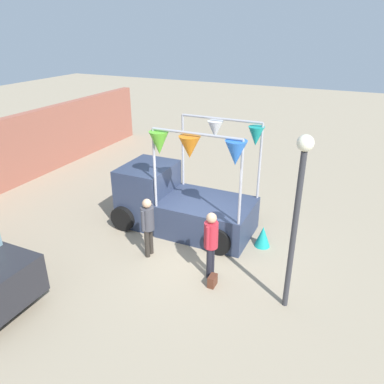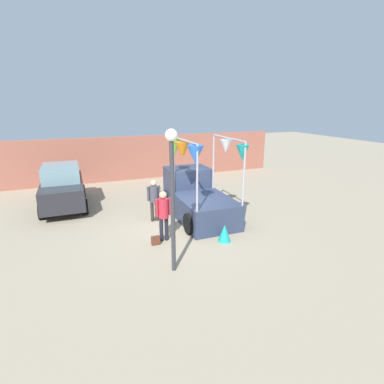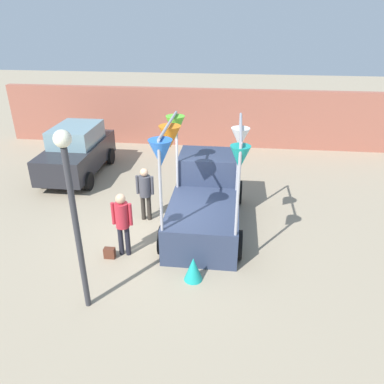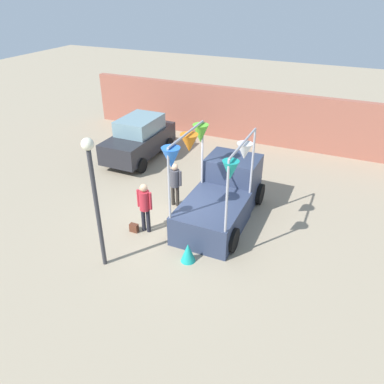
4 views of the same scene
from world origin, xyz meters
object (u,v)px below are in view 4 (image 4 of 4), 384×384
object	(u,v)px
handbag	(134,228)
folded_kite_bundle_teal	(188,252)
street_lamp	(94,187)
vendor_truck	(222,193)
parked_car	(139,138)
person_customer	(145,203)
person_vendor	(175,181)

from	to	relation	value
handbag	folded_kite_bundle_teal	size ratio (longest dim) A/B	0.47
handbag	street_lamp	size ratio (longest dim) A/B	0.07
vendor_truck	folded_kite_bundle_teal	distance (m)	2.77
parked_car	person_customer	world-z (taller)	parked_car
parked_car	folded_kite_bundle_teal	size ratio (longest dim) A/B	6.67
parked_car	street_lamp	distance (m)	7.62
person_customer	handbag	world-z (taller)	person_customer
street_lamp	handbag	bearing A→B (deg)	92.27
vendor_truck	parked_car	xyz separation A→B (m)	(-5.11, 3.05, 0.05)
person_customer	person_vendor	distance (m)	1.84
parked_car	street_lamp	bearing A→B (deg)	-67.01
folded_kite_bundle_teal	parked_car	bearing A→B (deg)	131.35
person_customer	folded_kite_bundle_teal	bearing A→B (deg)	-23.35
handbag	vendor_truck	bearing A→B (deg)	42.75
person_customer	parked_car	bearing A→B (deg)	122.83
parked_car	folded_kite_bundle_teal	bearing A→B (deg)	-48.65
parked_car	person_customer	xyz separation A→B (m)	(3.19, -4.95, 0.11)
vendor_truck	handbag	size ratio (longest dim) A/B	14.65
vendor_truck	person_vendor	xyz separation A→B (m)	(-1.77, -0.06, 0.10)
street_lamp	folded_kite_bundle_teal	size ratio (longest dim) A/B	6.49
vendor_truck	folded_kite_bundle_teal	world-z (taller)	vendor_truck
parked_car	handbag	size ratio (longest dim) A/B	14.29
folded_kite_bundle_teal	person_vendor	bearing A→B (deg)	123.08
parked_car	person_customer	distance (m)	5.89
parked_car	person_vendor	bearing A→B (deg)	-42.94
parked_car	person_vendor	world-z (taller)	parked_car
handbag	parked_car	bearing A→B (deg)	118.90
handbag	folded_kite_bundle_teal	bearing A→B (deg)	-15.30
parked_car	street_lamp	size ratio (longest dim) A/B	1.03
vendor_truck	street_lamp	distance (m)	4.70
parked_car	street_lamp	world-z (taller)	street_lamp
parked_car	folded_kite_bundle_teal	xyz separation A→B (m)	(5.06, -5.75, -0.64)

